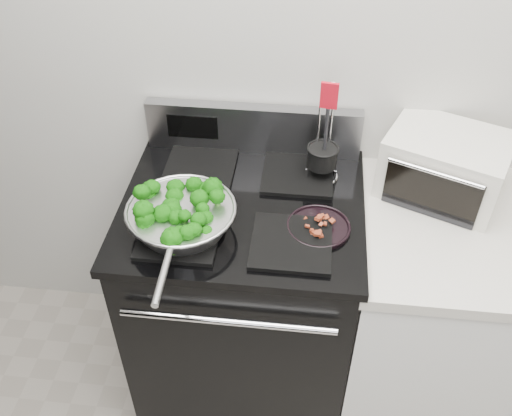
# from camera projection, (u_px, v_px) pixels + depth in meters

# --- Properties ---
(back_wall) EXTENTS (4.00, 0.02, 2.70)m
(back_wall) POSITION_uv_depth(u_px,v_px,m) (348.00, 47.00, 1.82)
(back_wall) COLOR #B8B5AE
(back_wall) RESTS_ON ground
(gas_range) EXTENTS (0.79, 0.69, 1.13)m
(gas_range) POSITION_uv_depth(u_px,v_px,m) (245.00, 295.00, 2.16)
(gas_range) COLOR black
(gas_range) RESTS_ON floor
(counter) EXTENTS (0.62, 0.68, 0.92)m
(counter) POSITION_uv_depth(u_px,v_px,m) (427.00, 317.00, 2.11)
(counter) COLOR white
(counter) RESTS_ON floor
(skillet) EXTENTS (0.34, 0.54, 0.07)m
(skillet) POSITION_uv_depth(u_px,v_px,m) (181.00, 216.00, 1.72)
(skillet) COLOR silver
(skillet) RESTS_ON gas_range
(broccoli_pile) EXTENTS (0.26, 0.26, 0.09)m
(broccoli_pile) POSITION_uv_depth(u_px,v_px,m) (181.00, 211.00, 1.71)
(broccoli_pile) COLOR #063304
(broccoli_pile) RESTS_ON skillet
(bacon_plate) EXTENTS (0.20, 0.20, 0.04)m
(bacon_plate) POSITION_uv_depth(u_px,v_px,m) (319.00, 224.00, 1.75)
(bacon_plate) COLOR black
(bacon_plate) RESTS_ON gas_range
(utensil_holder) EXTENTS (0.12, 0.12, 0.37)m
(utensil_holder) POSITION_uv_depth(u_px,v_px,m) (322.00, 161.00, 1.91)
(utensil_holder) COLOR silver
(utensil_holder) RESTS_ON gas_range
(toaster_oven) EXTENTS (0.46, 0.41, 0.22)m
(toaster_oven) POSITION_uv_depth(u_px,v_px,m) (445.00, 165.00, 1.88)
(toaster_oven) COLOR beige
(toaster_oven) RESTS_ON counter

